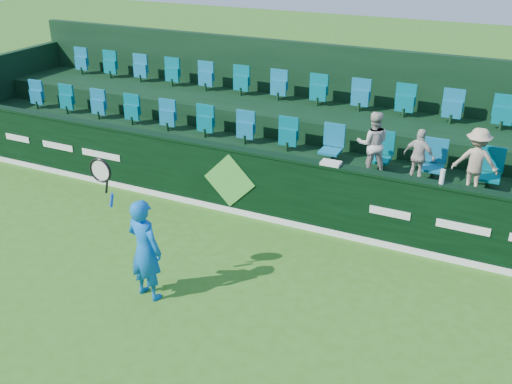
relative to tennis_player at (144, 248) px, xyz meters
The scene contains 13 objects.
ground 1.26m from the tennis_player, 98.16° to the right, with size 60.00×60.00×0.00m, color #356D1A.
sponsor_hoarding 3.07m from the tennis_player, 92.47° to the left, with size 16.00×0.25×1.35m.
stand_tier_front 4.19m from the tennis_player, 91.85° to the left, with size 16.00×2.00×0.80m, color black.
stand_tier_back 6.07m from the tennis_player, 91.27° to the left, with size 16.00×1.80×1.30m, color black.
stand_rear 6.52m from the tennis_player, 91.18° to the left, with size 16.00×4.10×2.60m.
seat_row_front 4.57m from the tennis_player, 91.69° to the left, with size 13.50×0.50×0.60m, color #106B90.
seat_row_back 6.41m from the tennis_player, 91.21° to the left, with size 13.50×0.50×0.60m, color #106B90.
tennis_player is the anchor object (origin of this frame).
spectator_left 4.80m from the tennis_player, 61.44° to the left, with size 0.61×0.47×1.25m, color beige.
spectator_middle 5.26m from the tennis_player, 53.03° to the left, with size 0.61×0.25×1.04m, color beige.
spectator_right 5.90m from the tennis_player, 45.42° to the left, with size 0.78×0.45×1.21m, color tan.
towel 3.61m from the tennis_player, 59.10° to the left, with size 0.35×0.22×0.05m, color silver.
drinks_bottle 4.86m from the tennis_player, 39.50° to the left, with size 0.08×0.08×0.25m, color white.
Camera 1 is at (4.73, -4.89, 5.23)m, focal length 40.00 mm.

